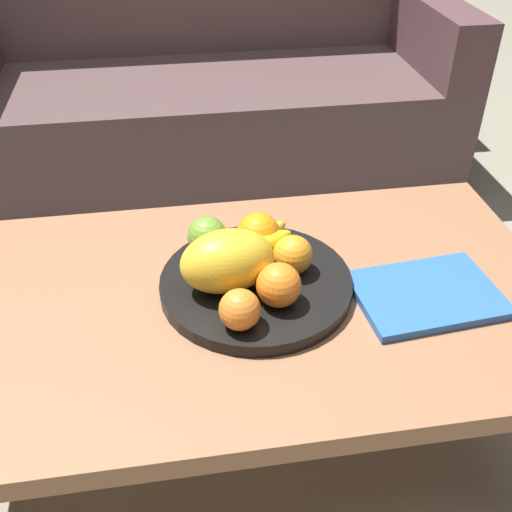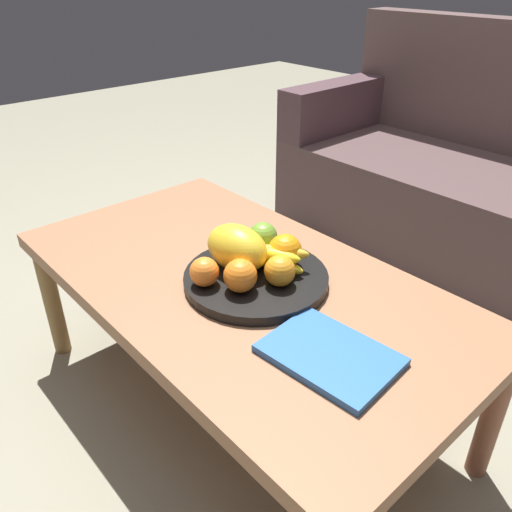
% 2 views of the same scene
% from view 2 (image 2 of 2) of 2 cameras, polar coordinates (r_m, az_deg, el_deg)
% --- Properties ---
extents(ground_plane, '(8.00, 8.00, 0.00)m').
position_cam_2_polar(ground_plane, '(1.53, -1.59, -15.82)').
color(ground_plane, gray).
extents(coffee_table, '(1.19, 0.65, 0.42)m').
position_cam_2_polar(coffee_table, '(1.28, -1.82, -4.02)').
color(coffee_table, '#946343').
rests_on(coffee_table, ground_plane).
extents(couch, '(1.70, 0.70, 0.90)m').
position_cam_2_polar(couch, '(2.23, 25.55, 6.32)').
color(couch, '#513C3C').
rests_on(couch, ground_plane).
extents(fruit_bowl, '(0.35, 0.35, 0.03)m').
position_cam_2_polar(fruit_bowl, '(1.23, -0.00, -2.52)').
color(fruit_bowl, black).
rests_on(fruit_bowl, coffee_table).
extents(melon_large_front, '(0.18, 0.13, 0.11)m').
position_cam_2_polar(melon_large_front, '(1.22, -1.95, 0.99)').
color(melon_large_front, yellow).
rests_on(melon_large_front, fruit_bowl).
extents(orange_front, '(0.07, 0.07, 0.07)m').
position_cam_2_polar(orange_front, '(1.17, 2.66, -1.65)').
color(orange_front, orange).
rests_on(orange_front, fruit_bowl).
extents(orange_left, '(0.08, 0.08, 0.08)m').
position_cam_2_polar(orange_left, '(1.24, 3.24, 0.58)').
color(orange_left, orange).
rests_on(orange_left, fruit_bowl).
extents(orange_right, '(0.08, 0.08, 0.08)m').
position_cam_2_polar(orange_right, '(1.15, -1.76, -2.20)').
color(orange_right, orange).
rests_on(orange_right, fruit_bowl).
extents(orange_back, '(0.07, 0.07, 0.07)m').
position_cam_2_polar(orange_back, '(1.17, -5.81, -1.73)').
color(orange_back, orange).
rests_on(orange_back, fruit_bowl).
extents(apple_left, '(0.08, 0.08, 0.08)m').
position_cam_2_polar(apple_left, '(1.31, 0.77, 2.15)').
color(apple_left, olive).
rests_on(apple_left, fruit_bowl).
extents(banana_bunch, '(0.16, 0.14, 0.06)m').
position_cam_2_polar(banana_bunch, '(1.23, 2.14, -0.31)').
color(banana_bunch, yellow).
rests_on(banana_bunch, fruit_bowl).
extents(magazine, '(0.26, 0.20, 0.02)m').
position_cam_2_polar(magazine, '(1.03, 8.20, -10.83)').
color(magazine, '#2C63B5').
rests_on(magazine, coffee_table).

